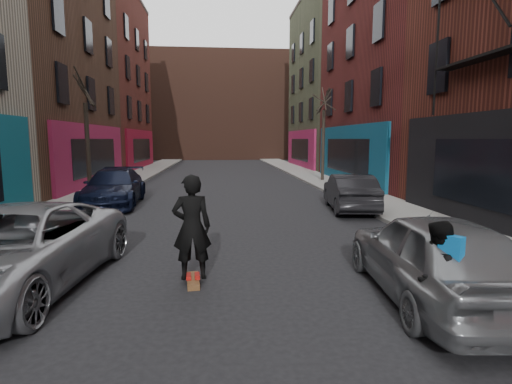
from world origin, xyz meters
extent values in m
cube|color=gray|center=(-6.25, 30.00, 0.07)|extent=(2.50, 84.00, 0.13)
cube|color=gray|center=(6.25, 30.00, 0.07)|extent=(2.50, 84.00, 0.13)
cube|color=#47281E|center=(0.00, 56.00, 7.00)|extent=(40.00, 10.00, 14.00)
imported|color=gray|center=(-3.98, 6.58, 0.75)|extent=(3.02, 5.64, 1.51)
imported|color=black|center=(-4.60, 15.91, 0.74)|extent=(2.35, 5.20, 1.48)
imported|color=gray|center=(3.20, 5.48, 0.77)|extent=(2.14, 4.61, 1.53)
imported|color=black|center=(4.60, 13.92, 0.69)|extent=(2.01, 4.37, 1.39)
cube|color=brown|center=(-0.85, 6.64, 0.05)|extent=(0.30, 0.82, 0.10)
imported|color=black|center=(-0.85, 6.64, 1.08)|extent=(0.76, 0.54, 1.96)
imported|color=black|center=(2.62, 4.35, 0.80)|extent=(0.98, 0.93, 1.60)
cube|color=#0D68BA|center=(2.71, 4.20, 1.23)|extent=(0.28, 0.33, 0.42)
camera|label=1|loc=(-0.34, -0.67, 2.70)|focal=28.00mm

